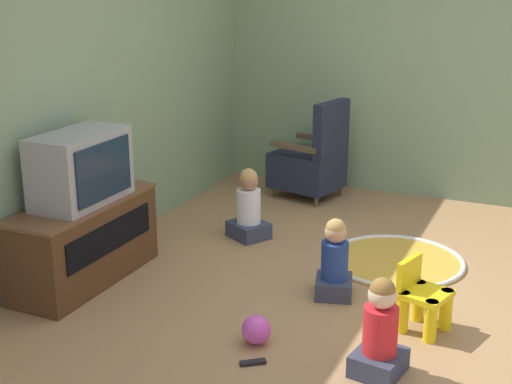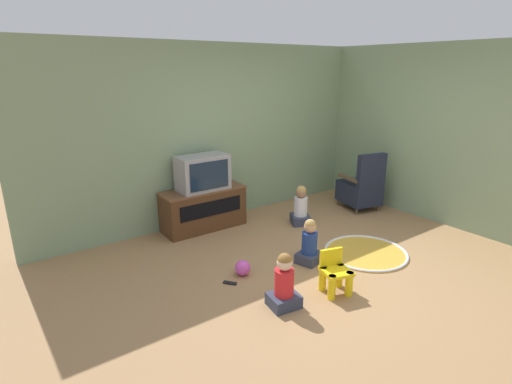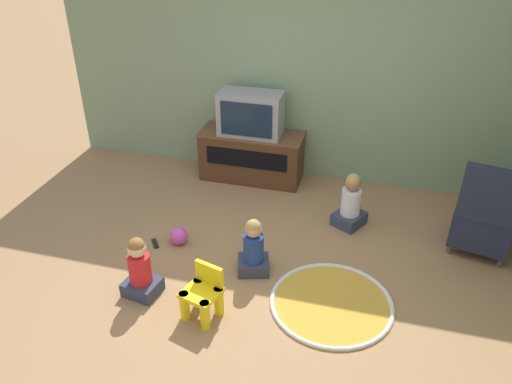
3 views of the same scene
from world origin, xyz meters
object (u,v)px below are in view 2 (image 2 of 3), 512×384
Objects in this scene: child_watching_center at (309,244)px; remote_control at (230,283)px; yellow_kid_chair at (335,275)px; toy_ball at (243,268)px; child_watching_left at (301,207)px; child_watching_right at (284,284)px; television at (203,173)px; tv_cabinet at (203,208)px; black_armchair at (361,188)px.

remote_control is at bearing 156.45° from child_watching_center.
yellow_kid_chair is 0.81× the size of child_watching_center.
toy_ball is 1.22× the size of remote_control.
child_watching_left is 1.25m from child_watching_center.
yellow_kid_chair is 0.61m from child_watching_right.
remote_control is (-0.55, -1.55, -0.83)m from television.
television is 1.54m from child_watching_left.
remote_control is at bearing 144.27° from child_watching_left.
yellow_kid_chair is (0.25, -2.35, -0.11)m from tv_cabinet.
child_watching_right is at bearing -98.82° from tv_cabinet.
yellow_kid_chair is at bearing -83.83° from tv_cabinet.
child_watching_center is (-0.76, -0.99, -0.02)m from child_watching_left.
remote_control is (-0.20, 0.67, -0.24)m from child_watching_right.
yellow_kid_chair is at bearing -1.26° from child_watching_right.
child_watching_left is (-1.25, 0.09, -0.10)m from black_armchair.
black_armchair is at bearing 35.77° from child_watching_right.
tv_cabinet reaches higher than yellow_kid_chair.
child_watching_left is at bearing -28.51° from television.
black_armchair reaches higher than tv_cabinet.
black_armchair is 1.75× the size of child_watching_center.
television reaches higher than child_watching_left.
child_watching_left is 1.04× the size of child_watching_right.
remote_control is (-1.05, 0.13, -0.23)m from child_watching_center.
yellow_kid_chair is 1.92m from child_watching_left.
yellow_kid_chair is (-2.25, -1.55, -0.16)m from black_armchair.
child_watching_left is at bearing 8.83° from black_armchair.
child_watching_right reaches higher than yellow_kid_chair.
child_watching_left reaches higher than tv_cabinet.
tv_cabinet reaches higher than toy_ball.
tv_cabinet is 1.70× the size of television.
television is 2.42m from yellow_kid_chair.
child_watching_left is at bearing -29.35° from tv_cabinet.
child_watching_left is (1.25, -0.71, -0.05)m from tv_cabinet.
television is 1.20× the size of child_watching_left.
tv_cabinet is at bearing 89.83° from child_watching_center.
tv_cabinet is 2.13× the size of child_watching_right.
child_watching_right is 0.77m from toy_ball.
black_armchair is 2.21m from child_watching_center.
tv_cabinet is 1.69m from remote_control.
child_watching_center is (0.50, -1.68, -0.60)m from television.
toy_ball is at bearing -102.34° from tv_cabinet.
child_watching_center is at bearing -73.74° from tv_cabinet.
remote_control is (-1.81, -0.86, -0.25)m from child_watching_left.
black_armchair is 6.64× the size of remote_control.
black_armchair is (2.51, -0.77, -0.48)m from television.
child_watching_left is (1.25, -0.68, -0.58)m from television.
television is at bearing 89.98° from child_watching_right.
toy_ball is at bearing 26.62° from black_armchair.
child_watching_left is 2.22m from child_watching_right.
yellow_kid_chair is at bearing 177.31° from child_watching_left.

